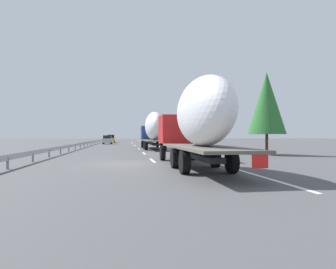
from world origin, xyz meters
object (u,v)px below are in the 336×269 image
Objects in this scene: truck_lead at (153,129)px; car_silver_hatch at (107,140)px; car_yellow_coupe at (111,139)px; truck_trailing at (196,120)px; road_sign at (161,134)px.

truck_lead reaches higher than car_silver_hatch.
car_silver_hatch is at bearing 178.93° from car_yellow_coupe.
car_yellow_coupe is at bearing 6.62° from truck_trailing.
road_sign is (-9.13, -10.24, 1.13)m from car_silver_hatch.
truck_lead is at bearing -169.61° from car_yellow_coupe.
truck_trailing reaches higher than car_yellow_coupe.
truck_lead is 1.01× the size of truck_trailing.
car_yellow_coupe is (12.92, -0.24, 0.07)m from car_silver_hatch.
car_silver_hatch is 13.77m from road_sign.
road_sign reaches higher than car_yellow_coupe.
road_sign reaches higher than car_silver_hatch.
truck_trailing is 3.18× the size of car_yellow_coupe.
truck_lead is at bearing -163.87° from car_silver_hatch.
car_yellow_coupe is at bearing -1.07° from car_silver_hatch.
road_sign is at bearing -131.70° from car_silver_hatch.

